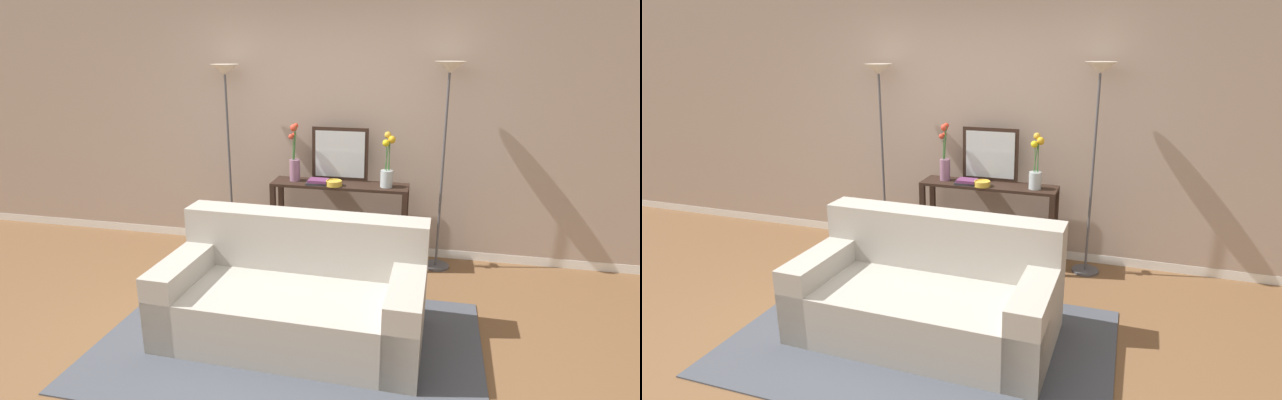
# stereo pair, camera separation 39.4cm
# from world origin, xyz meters

# --- Properties ---
(ground_plane) EXTENTS (16.00, 16.00, 0.02)m
(ground_plane) POSITION_xyz_m (0.00, 0.00, -0.01)
(ground_plane) COLOR brown
(back_wall) EXTENTS (12.00, 0.15, 2.96)m
(back_wall) POSITION_xyz_m (0.00, 2.07, 1.48)
(back_wall) COLOR white
(back_wall) RESTS_ON ground
(area_rug) EXTENTS (2.79, 1.81, 0.01)m
(area_rug) POSITION_xyz_m (0.15, 0.11, 0.01)
(area_rug) COLOR #474C56
(area_rug) RESTS_ON ground
(couch) EXTENTS (1.95, 1.02, 0.88)m
(couch) POSITION_xyz_m (0.15, 0.27, 0.31)
(couch) COLOR #ADA89E
(couch) RESTS_ON ground
(console_table) EXTENTS (1.35, 0.33, 0.82)m
(console_table) POSITION_xyz_m (0.22, 1.70, 0.56)
(console_table) COLOR black
(console_table) RESTS_ON ground
(floor_lamp_left) EXTENTS (0.28, 0.28, 1.95)m
(floor_lamp_left) POSITION_xyz_m (-0.95, 1.76, 1.53)
(floor_lamp_left) COLOR #4C4C51
(floor_lamp_left) RESTS_ON ground
(floor_lamp_right) EXTENTS (0.28, 0.28, 2.00)m
(floor_lamp_right) POSITION_xyz_m (1.20, 1.76, 1.57)
(floor_lamp_right) COLOR #4C4C51
(floor_lamp_right) RESTS_ON ground
(wall_mirror) EXTENTS (0.57, 0.02, 0.53)m
(wall_mirror) POSITION_xyz_m (0.20, 1.83, 1.09)
(wall_mirror) COLOR black
(wall_mirror) RESTS_ON console_table
(vase_tall_flowers) EXTENTS (0.11, 0.12, 0.58)m
(vase_tall_flowers) POSITION_xyz_m (-0.24, 1.72, 1.03)
(vase_tall_flowers) COLOR gray
(vase_tall_flowers) RESTS_ON console_table
(vase_short_flowers) EXTENTS (0.13, 0.14, 0.53)m
(vase_short_flowers) POSITION_xyz_m (0.69, 1.68, 1.04)
(vase_short_flowers) COLOR silver
(vase_short_flowers) RESTS_ON console_table
(fruit_bowl) EXTENTS (0.16, 0.16, 0.05)m
(fruit_bowl) POSITION_xyz_m (0.18, 1.61, 0.85)
(fruit_bowl) COLOR gold
(fruit_bowl) RESTS_ON console_table
(book_stack) EXTENTS (0.22, 0.17, 0.05)m
(book_stack) POSITION_xyz_m (0.02, 1.63, 0.85)
(book_stack) COLOR #2D2D33
(book_stack) RESTS_ON console_table
(book_row_under_console) EXTENTS (0.28, 0.16, 0.13)m
(book_row_under_console) POSITION_xyz_m (-0.20, 1.70, 0.06)
(book_row_under_console) COLOR #BC3328
(book_row_under_console) RESTS_ON ground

